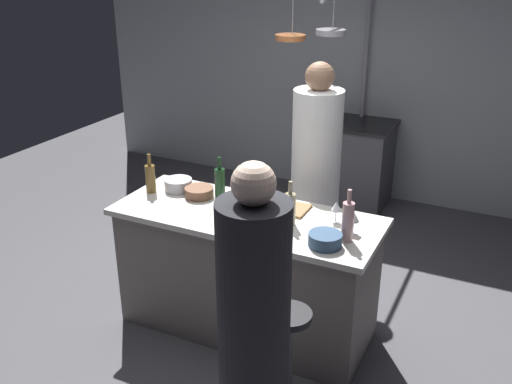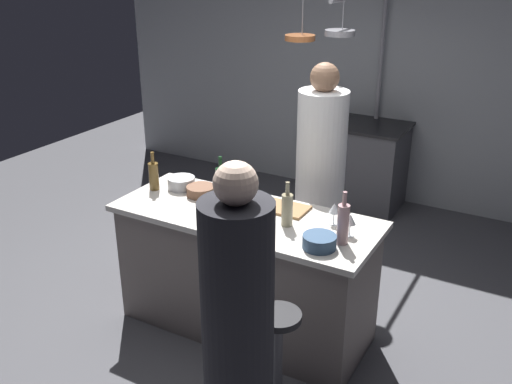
% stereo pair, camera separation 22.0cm
% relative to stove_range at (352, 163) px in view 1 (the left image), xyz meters
% --- Properties ---
extents(ground_plane, '(9.00, 9.00, 0.00)m').
position_rel_stove_range_xyz_m(ground_plane, '(0.00, -2.45, -0.45)').
color(ground_plane, '#4C4C51').
extents(back_wall, '(6.40, 0.16, 2.60)m').
position_rel_stove_range_xyz_m(back_wall, '(0.00, 0.40, 0.85)').
color(back_wall, '#9EA3A8').
rests_on(back_wall, ground_plane).
extents(kitchen_island, '(1.80, 0.72, 0.90)m').
position_rel_stove_range_xyz_m(kitchen_island, '(0.00, -2.45, 0.01)').
color(kitchen_island, slate).
rests_on(kitchen_island, ground_plane).
extents(stove_range, '(0.80, 0.64, 0.89)m').
position_rel_stove_range_xyz_m(stove_range, '(0.00, 0.00, 0.00)').
color(stove_range, '#47474C').
rests_on(stove_range, ground_plane).
extents(chef, '(0.38, 0.38, 1.78)m').
position_rel_stove_range_xyz_m(chef, '(0.18, -1.61, 0.38)').
color(chef, white).
rests_on(chef, ground_plane).
extents(bar_stool_right, '(0.28, 0.28, 0.68)m').
position_rel_stove_range_xyz_m(bar_stool_right, '(0.58, -3.07, -0.07)').
color(bar_stool_right, '#4C4C51').
rests_on(bar_stool_right, ground_plane).
extents(guest_right, '(0.36, 0.36, 1.68)m').
position_rel_stove_range_xyz_m(guest_right, '(0.55, -3.45, 0.33)').
color(guest_right, black).
rests_on(guest_right, ground_plane).
extents(overhead_pot_rack, '(0.60, 1.43, 2.17)m').
position_rel_stove_range_xyz_m(overhead_pot_rack, '(-0.06, -0.47, 1.18)').
color(overhead_pot_rack, gray).
rests_on(overhead_pot_rack, ground_plane).
extents(cutting_board, '(0.32, 0.22, 0.02)m').
position_rel_stove_range_xyz_m(cutting_board, '(0.20, -2.26, 0.46)').
color(cutting_board, '#997047').
rests_on(cutting_board, kitchen_island).
extents(pepper_mill, '(0.05, 0.05, 0.21)m').
position_rel_stove_range_xyz_m(pepper_mill, '(0.07, -2.66, 0.56)').
color(pepper_mill, '#382319').
rests_on(pepper_mill, kitchen_island).
extents(wine_bottle_white, '(0.07, 0.07, 0.30)m').
position_rel_stove_range_xyz_m(wine_bottle_white, '(0.32, -2.47, 0.57)').
color(wine_bottle_white, gray).
rests_on(wine_bottle_white, kitchen_island).
extents(wine_bottle_green, '(0.07, 0.07, 0.33)m').
position_rel_stove_range_xyz_m(wine_bottle_green, '(0.01, -2.43, 0.58)').
color(wine_bottle_green, '#193D23').
rests_on(wine_bottle_green, kitchen_island).
extents(wine_bottle_amber, '(0.07, 0.07, 0.29)m').
position_rel_stove_range_xyz_m(wine_bottle_amber, '(-0.79, -2.41, 0.56)').
color(wine_bottle_amber, brown).
rests_on(wine_bottle_amber, kitchen_island).
extents(wine_bottle_red, '(0.07, 0.07, 0.32)m').
position_rel_stove_range_xyz_m(wine_bottle_red, '(-0.26, -2.34, 0.58)').
color(wine_bottle_red, '#143319').
rests_on(wine_bottle_red, kitchen_island).
extents(wine_bottle_rose, '(0.07, 0.07, 0.33)m').
position_rel_stove_range_xyz_m(wine_bottle_rose, '(0.72, -2.52, 0.58)').
color(wine_bottle_rose, '#B78C8E').
rests_on(wine_bottle_rose, kitchen_island).
extents(wine_glass_near_left_guest, '(0.07, 0.07, 0.15)m').
position_rel_stove_range_xyz_m(wine_glass_near_left_guest, '(0.72, -2.41, 0.56)').
color(wine_glass_near_left_guest, silver).
rests_on(wine_glass_near_left_guest, kitchen_island).
extents(wine_glass_by_chef, '(0.07, 0.07, 0.15)m').
position_rel_stove_range_xyz_m(wine_glass_by_chef, '(0.57, -2.31, 0.56)').
color(wine_glass_by_chef, silver).
rests_on(wine_glass_by_chef, kitchen_island).
extents(mixing_bowl_blue, '(0.20, 0.20, 0.08)m').
position_rel_stove_range_xyz_m(mixing_bowl_blue, '(0.62, -2.64, 0.49)').
color(mixing_bowl_blue, '#334C6B').
rests_on(mixing_bowl_blue, kitchen_island).
extents(mixing_bowl_wooden, '(0.20, 0.20, 0.07)m').
position_rel_stove_range_xyz_m(mixing_bowl_wooden, '(-0.43, -2.34, 0.49)').
color(mixing_bowl_wooden, brown).
rests_on(mixing_bowl_wooden, kitchen_island).
extents(mixing_bowl_steel, '(0.20, 0.20, 0.08)m').
position_rel_stove_range_xyz_m(mixing_bowl_steel, '(-0.63, -2.30, 0.50)').
color(mixing_bowl_steel, '#B7B7BC').
rests_on(mixing_bowl_steel, kitchen_island).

